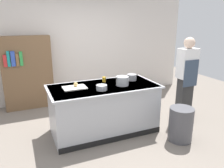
{
  "coord_description": "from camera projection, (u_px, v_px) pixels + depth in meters",
  "views": [
    {
      "loc": [
        -1.37,
        -3.58,
        2.07
      ],
      "look_at": [
        0.25,
        0.2,
        0.85
      ],
      "focal_mm": 35.55,
      "sensor_mm": 36.0,
      "label": 1
    }
  ],
  "objects": [
    {
      "name": "ground_plane",
      "position": [
        104.0,
        130.0,
        4.26
      ],
      "size": [
        10.0,
        10.0,
        0.0
      ],
      "primitive_type": "plane",
      "color": "slate"
    },
    {
      "name": "person_chef",
      "position": [
        186.0,
        77.0,
        4.54
      ],
      "size": [
        0.38,
        0.25,
        1.72
      ],
      "rotation": [
        0.0,
        0.0,
        1.71
      ],
      "color": "#2F2F2F",
      "rests_on": "ground_plane"
    },
    {
      "name": "stock_pot",
      "position": [
        122.0,
        81.0,
        4.01
      ],
      "size": [
        0.3,
        0.23,
        0.17
      ],
      "color": "#B7BABF",
      "rests_on": "counter_island"
    },
    {
      "name": "counter_island",
      "position": [
        104.0,
        108.0,
        4.13
      ],
      "size": [
        1.98,
        0.98,
        0.9
      ],
      "color": "#B7BABF",
      "rests_on": "ground_plane"
    },
    {
      "name": "mixing_bowl",
      "position": [
        102.0,
        88.0,
        3.75
      ],
      "size": [
        0.18,
        0.18,
        0.09
      ],
      "primitive_type": "cylinder",
      "color": "#B7BABF",
      "rests_on": "counter_island"
    },
    {
      "name": "trash_bin",
      "position": [
        181.0,
        124.0,
        3.86
      ],
      "size": [
        0.41,
        0.41,
        0.6
      ],
      "primitive_type": "cylinder",
      "color": "#4C4C51",
      "rests_on": "ground_plane"
    },
    {
      "name": "juice_cup",
      "position": [
        104.0,
        80.0,
        4.23
      ],
      "size": [
        0.07,
        0.07,
        0.1
      ],
      "primitive_type": "cylinder",
      "color": "yellow",
      "rests_on": "counter_island"
    },
    {
      "name": "cutting_board",
      "position": [
        75.0,
        88.0,
        3.86
      ],
      "size": [
        0.4,
        0.28,
        0.02
      ],
      "primitive_type": "cube",
      "color": "silver",
      "rests_on": "counter_island"
    },
    {
      "name": "back_wall",
      "position": [
        74.0,
        41.0,
        5.68
      ],
      "size": [
        6.4,
        0.12,
        3.0
      ],
      "primitive_type": "cube",
      "color": "silver",
      "rests_on": "ground_plane"
    },
    {
      "name": "sauce_pan",
      "position": [
        132.0,
        77.0,
        4.36
      ],
      "size": [
        0.25,
        0.19,
        0.12
      ],
      "color": "#99999E",
      "rests_on": "counter_island"
    },
    {
      "name": "bookshelf",
      "position": [
        28.0,
        73.0,
        5.15
      ],
      "size": [
        1.1,
        0.31,
        1.7
      ],
      "color": "brown",
      "rests_on": "ground_plane"
    },
    {
      "name": "onion",
      "position": [
        76.0,
        84.0,
        3.89
      ],
      "size": [
        0.08,
        0.08,
        0.08
      ],
      "primitive_type": "sphere",
      "color": "tan",
      "rests_on": "cutting_board"
    }
  ]
}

